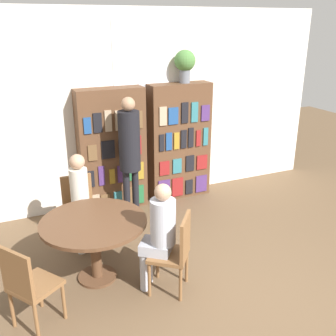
{
  "coord_description": "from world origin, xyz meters",
  "views": [
    {
      "loc": [
        -2.12,
        -2.44,
        2.78
      ],
      "look_at": [
        -0.22,
        1.8,
        1.05
      ],
      "focal_mm": 42.0,
      "sensor_mm": 36.0,
      "label": 1
    }
  ],
  "objects_px": {
    "chair_left_side": "(79,206)",
    "seated_reader_right": "(159,231)",
    "flower_vase": "(185,63)",
    "seated_reader_left": "(81,197)",
    "chair_near_camera": "(28,284)",
    "reading_table": "(94,231)",
    "chair_far_side": "(176,250)",
    "librarian_standing": "(130,147)",
    "bookshelf_right": "(179,142)",
    "bookshelf_left": "(112,151)"
  },
  "relations": [
    {
      "from": "flower_vase",
      "to": "chair_left_side",
      "type": "height_order",
      "value": "flower_vase"
    },
    {
      "from": "chair_near_camera",
      "to": "chair_left_side",
      "type": "relative_size",
      "value": 1.0
    },
    {
      "from": "flower_vase",
      "to": "chair_far_side",
      "type": "height_order",
      "value": "flower_vase"
    },
    {
      "from": "chair_left_side",
      "to": "seated_reader_right",
      "type": "xyz_separation_m",
      "value": [
        0.57,
        -1.38,
        0.21
      ]
    },
    {
      "from": "bookshelf_left",
      "to": "seated_reader_left",
      "type": "distance_m",
      "value": 1.24
    },
    {
      "from": "bookshelf_right",
      "to": "librarian_standing",
      "type": "xyz_separation_m",
      "value": [
        -1.02,
        -0.5,
        0.19
      ]
    },
    {
      "from": "bookshelf_right",
      "to": "chair_far_side",
      "type": "xyz_separation_m",
      "value": [
        -1.14,
        -2.29,
        -0.43
      ]
    },
    {
      "from": "chair_near_camera",
      "to": "chair_left_side",
      "type": "xyz_separation_m",
      "value": [
        0.79,
        1.45,
        0.0
      ]
    },
    {
      "from": "seated_reader_left",
      "to": "librarian_standing",
      "type": "distance_m",
      "value": 1.05
    },
    {
      "from": "reading_table",
      "to": "bookshelf_right",
      "type": "bearing_deg",
      "value": 42.68
    },
    {
      "from": "bookshelf_left",
      "to": "seated_reader_right",
      "type": "relative_size",
      "value": 1.51
    },
    {
      "from": "chair_near_camera",
      "to": "seated_reader_right",
      "type": "xyz_separation_m",
      "value": [
        1.35,
        0.07,
        0.21
      ]
    },
    {
      "from": "bookshelf_right",
      "to": "chair_far_side",
      "type": "bearing_deg",
      "value": -116.44
    },
    {
      "from": "chair_left_side",
      "to": "librarian_standing",
      "type": "relative_size",
      "value": 0.49
    },
    {
      "from": "librarian_standing",
      "to": "seated_reader_left",
      "type": "bearing_deg",
      "value": -149.68
    },
    {
      "from": "bookshelf_right",
      "to": "seated_reader_left",
      "type": "distance_m",
      "value": 2.11
    },
    {
      "from": "chair_near_camera",
      "to": "reading_table",
      "type": "bearing_deg",
      "value": 90.0
    },
    {
      "from": "seated_reader_left",
      "to": "chair_near_camera",
      "type": "bearing_deg",
      "value": 59.75
    },
    {
      "from": "seated_reader_left",
      "to": "seated_reader_right",
      "type": "xyz_separation_m",
      "value": [
        0.57,
        -1.19,
        0.0
      ]
    },
    {
      "from": "bookshelf_left",
      "to": "seated_reader_left",
      "type": "height_order",
      "value": "bookshelf_left"
    },
    {
      "from": "chair_left_side",
      "to": "seated_reader_left",
      "type": "height_order",
      "value": "seated_reader_left"
    },
    {
      "from": "seated_reader_right",
      "to": "bookshelf_left",
      "type": "bearing_deg",
      "value": 33.73
    },
    {
      "from": "chair_near_camera",
      "to": "seated_reader_left",
      "type": "height_order",
      "value": "seated_reader_left"
    },
    {
      "from": "librarian_standing",
      "to": "bookshelf_left",
      "type": "bearing_deg",
      "value": 102.83
    },
    {
      "from": "flower_vase",
      "to": "chair_far_side",
      "type": "relative_size",
      "value": 0.55
    },
    {
      "from": "chair_near_camera",
      "to": "chair_left_side",
      "type": "height_order",
      "value": "same"
    },
    {
      "from": "flower_vase",
      "to": "reading_table",
      "type": "xyz_separation_m",
      "value": [
        -1.96,
        -1.73,
        -1.58
      ]
    },
    {
      "from": "flower_vase",
      "to": "reading_table",
      "type": "bearing_deg",
      "value": -138.49
    },
    {
      "from": "reading_table",
      "to": "seated_reader_right",
      "type": "height_order",
      "value": "seated_reader_right"
    },
    {
      "from": "bookshelf_left",
      "to": "flower_vase",
      "type": "bearing_deg",
      "value": 0.21
    },
    {
      "from": "reading_table",
      "to": "bookshelf_left",
      "type": "bearing_deg",
      "value": 66.92
    },
    {
      "from": "seated_reader_left",
      "to": "chair_far_side",
      "type": "bearing_deg",
      "value": 120.25
    },
    {
      "from": "chair_far_side",
      "to": "seated_reader_left",
      "type": "xyz_separation_m",
      "value": [
        -0.71,
        1.3,
        0.2
      ]
    },
    {
      "from": "bookshelf_right",
      "to": "seated_reader_left",
      "type": "relative_size",
      "value": 1.5
    },
    {
      "from": "chair_near_camera",
      "to": "librarian_standing",
      "type": "bearing_deg",
      "value": 102.83
    },
    {
      "from": "reading_table",
      "to": "chair_far_side",
      "type": "relative_size",
      "value": 1.3
    },
    {
      "from": "chair_far_side",
      "to": "seated_reader_left",
      "type": "distance_m",
      "value": 1.5
    },
    {
      "from": "bookshelf_right",
      "to": "flower_vase",
      "type": "relative_size",
      "value": 3.78
    },
    {
      "from": "chair_near_camera",
      "to": "seated_reader_left",
      "type": "relative_size",
      "value": 0.71
    },
    {
      "from": "reading_table",
      "to": "chair_far_side",
      "type": "xyz_separation_m",
      "value": [
        0.73,
        -0.56,
        -0.11
      ]
    },
    {
      "from": "chair_left_side",
      "to": "seated_reader_right",
      "type": "relative_size",
      "value": 0.72
    },
    {
      "from": "chair_left_side",
      "to": "librarian_standing",
      "type": "distance_m",
      "value": 1.08
    },
    {
      "from": "bookshelf_left",
      "to": "chair_near_camera",
      "type": "distance_m",
      "value": 2.74
    },
    {
      "from": "reading_table",
      "to": "flower_vase",
      "type": "bearing_deg",
      "value": 41.51
    },
    {
      "from": "bookshelf_left",
      "to": "seated_reader_left",
      "type": "relative_size",
      "value": 1.5
    },
    {
      "from": "chair_left_side",
      "to": "chair_far_side",
      "type": "relative_size",
      "value": 1.0
    },
    {
      "from": "reading_table",
      "to": "chair_near_camera",
      "type": "distance_m",
      "value": 0.93
    },
    {
      "from": "chair_far_side",
      "to": "bookshelf_left",
      "type": "bearing_deg",
      "value": 37.47
    },
    {
      "from": "bookshelf_right",
      "to": "chair_left_side",
      "type": "distance_m",
      "value": 2.06
    },
    {
      "from": "flower_vase",
      "to": "reading_table",
      "type": "height_order",
      "value": "flower_vase"
    }
  ]
}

